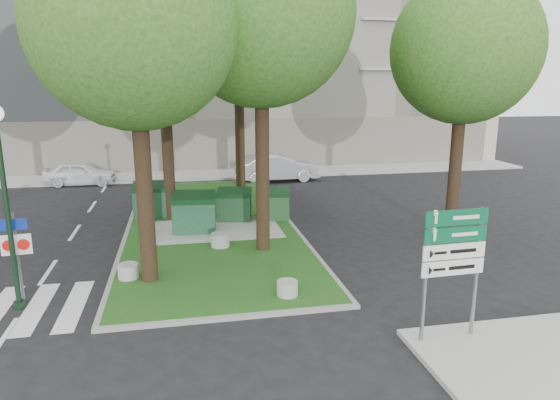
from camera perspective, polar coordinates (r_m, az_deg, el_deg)
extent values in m
plane|color=black|center=(12.16, -7.90, -13.44)|extent=(120.00, 120.00, 0.00)
cube|color=#1D4B15|center=(19.64, -7.97, -2.68)|extent=(6.00, 16.00, 0.12)
cube|color=gray|center=(19.64, -7.96, -2.71)|extent=(6.30, 16.30, 0.10)
cube|color=#999993|center=(29.85, -10.21, 2.79)|extent=(42.00, 3.00, 0.12)
cube|color=silver|center=(13.88, -24.26, -11.01)|extent=(5.00, 3.00, 0.01)
cube|color=#BDB48E|center=(36.94, -11.05, 17.14)|extent=(41.00, 12.00, 16.00)
cylinder|color=black|center=(13.60, -15.34, 2.83)|extent=(0.44, 0.44, 6.16)
sphere|color=#225215|center=(13.45, -16.37, 18.68)|extent=(5.20, 5.20, 5.20)
cylinder|color=black|center=(15.70, -2.04, 5.70)|extent=(0.44, 0.44, 6.72)
sphere|color=#225215|center=(15.68, -2.17, 20.65)|extent=(5.60, 5.60, 5.60)
cylinder|color=black|center=(20.02, -12.73, 5.85)|extent=(0.44, 0.44, 5.88)
sphere|color=#225215|center=(19.88, -13.28, 16.10)|extent=(4.80, 4.80, 4.80)
sphere|color=#225215|center=(20.23, -12.63, 20.86)|extent=(3.60, 3.60, 3.60)
cylinder|color=black|center=(23.10, -4.63, 8.51)|extent=(0.44, 0.44, 7.00)
sphere|color=#225215|center=(23.12, -4.84, 19.06)|extent=(5.80, 5.80, 5.80)
cylinder|color=black|center=(18.67, 19.50, 4.88)|extent=(0.44, 0.44, 5.88)
sphere|color=#225215|center=(18.52, 20.39, 15.85)|extent=(5.00, 5.00, 5.00)
cube|color=#0E351A|center=(20.81, -14.39, -0.27)|extent=(1.47, 1.02, 1.14)
cube|color=black|center=(20.67, -14.49, 1.51)|extent=(1.52, 1.09, 0.33)
cube|color=#123F24|center=(18.38, -9.76, -1.77)|extent=(1.60, 1.17, 1.18)
cube|color=black|center=(18.21, -9.84, 0.32)|extent=(1.66, 1.24, 0.34)
cube|color=#0F3416|center=(19.76, -5.23, -0.80)|extent=(1.44, 1.12, 1.02)
cube|color=black|center=(19.62, -5.27, 0.87)|extent=(1.50, 1.18, 0.29)
cube|color=#123B16|center=(19.85, -0.82, -0.70)|extent=(1.41, 1.08, 1.00)
cube|color=black|center=(19.72, -0.82, 0.94)|extent=(1.46, 1.15, 0.29)
cylinder|color=#A0A19C|center=(14.64, -16.96, -7.77)|extent=(0.56, 0.56, 0.40)
cylinder|color=#9D9C98|center=(12.95, 0.84, -10.04)|extent=(0.54, 0.54, 0.38)
cylinder|color=gray|center=(16.70, -6.87, -4.55)|extent=(0.61, 0.61, 0.44)
cylinder|color=gold|center=(19.99, -0.94, -1.06)|extent=(0.40, 0.40, 0.69)
cylinder|color=black|center=(13.48, -28.61, -2.08)|extent=(0.13, 0.13, 4.50)
cylinder|color=black|center=(14.15, -27.62, -10.54)|extent=(0.27, 0.27, 0.18)
cylinder|color=slate|center=(14.05, -27.73, -5.97)|extent=(0.08, 0.08, 2.35)
cube|color=navy|center=(13.80, -28.13, -2.45)|extent=(0.61, 0.09, 0.28)
cube|color=white|center=(13.94, -27.89, -4.50)|extent=(0.71, 0.09, 0.52)
cylinder|color=red|center=(13.99, -28.56, -4.52)|extent=(0.28, 0.05, 0.28)
cylinder|color=red|center=(13.89, -27.22, -4.49)|extent=(0.28, 0.05, 0.28)
cylinder|color=slate|center=(10.81, 16.27, -8.50)|extent=(0.09, 0.09, 2.83)
cylinder|color=slate|center=(11.43, 21.54, -7.70)|extent=(0.09, 0.09, 2.83)
cube|color=#0A5131|center=(10.73, 19.48, -1.86)|extent=(1.42, 0.10, 0.33)
cube|color=#0A5131|center=(10.82, 19.34, -3.69)|extent=(1.42, 0.10, 0.33)
cube|color=white|center=(10.93, 19.19, -5.49)|extent=(1.42, 0.10, 0.33)
cube|color=white|center=(11.05, 19.05, -7.26)|extent=(1.42, 0.10, 0.33)
imported|color=white|center=(28.93, -21.84, 2.85)|extent=(3.80, 1.70, 1.27)
imported|color=#ABADB4|center=(27.93, -0.28, 3.74)|extent=(4.69, 1.84, 1.52)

